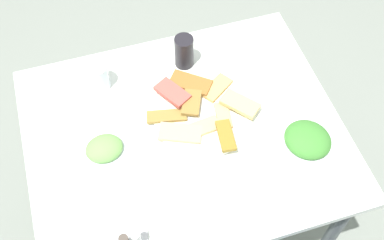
% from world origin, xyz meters
% --- Properties ---
extents(ground_plane, '(6.00, 6.00, 0.00)m').
position_xyz_m(ground_plane, '(0.00, 0.00, 0.00)').
color(ground_plane, gray).
extents(dining_table, '(1.00, 0.82, 0.75)m').
position_xyz_m(dining_table, '(0.00, 0.00, 0.66)').
color(dining_table, white).
rests_on(dining_table, ground_plane).
extents(pide_platter, '(0.37, 0.36, 0.04)m').
position_xyz_m(pide_platter, '(-0.08, -0.05, 0.77)').
color(pide_platter, white).
rests_on(pide_platter, dining_table).
extents(salad_plate_greens, '(0.21, 0.21, 0.06)m').
position_xyz_m(salad_plate_greens, '(-0.35, 0.16, 0.77)').
color(salad_plate_greens, white).
rests_on(salad_plate_greens, dining_table).
extents(salad_plate_rice, '(0.20, 0.20, 0.06)m').
position_xyz_m(salad_plate_rice, '(0.26, 0.00, 0.77)').
color(salad_plate_rice, white).
rests_on(salad_plate_rice, dining_table).
extents(soda_can, '(0.07, 0.07, 0.12)m').
position_xyz_m(soda_can, '(-0.08, -0.28, 0.81)').
color(soda_can, black).
rests_on(soda_can, dining_table).
extents(drinking_glass, '(0.07, 0.07, 0.10)m').
position_xyz_m(drinking_glass, '(0.22, -0.27, 0.80)').
color(drinking_glass, silver).
rests_on(drinking_glass, dining_table).
extents(paper_napkin, '(0.18, 0.18, 0.00)m').
position_xyz_m(paper_napkin, '(-0.32, -0.13, 0.75)').
color(paper_napkin, white).
rests_on(paper_napkin, dining_table).
extents(fork, '(0.16, 0.03, 0.00)m').
position_xyz_m(fork, '(-0.32, -0.15, 0.76)').
color(fork, silver).
rests_on(fork, paper_napkin).
extents(spoon, '(0.17, 0.04, 0.00)m').
position_xyz_m(spoon, '(-0.32, -0.11, 0.76)').
color(spoon, silver).
rests_on(spoon, paper_napkin).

